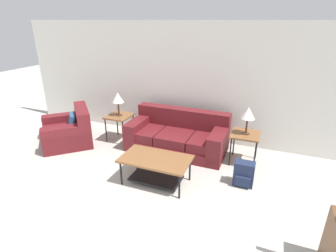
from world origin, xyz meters
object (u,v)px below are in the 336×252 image
object	(u,v)px
couch	(178,136)
armchair	(69,131)
side_table_left	(119,118)
side_table_right	(245,137)
table_lamp_left	(118,98)
backpack	(244,174)
coffee_table	(156,164)
table_lamp_right	(248,114)

from	to	relation	value
couch	armchair	world-z (taller)	couch
side_table_left	side_table_right	size ratio (longest dim) A/B	1.00
side_table_left	table_lamp_left	world-z (taller)	table_lamp_left
side_table_left	table_lamp_left	bearing A→B (deg)	116.57
backpack	table_lamp_left	bearing A→B (deg)	164.55
couch	table_lamp_left	xyz separation A→B (m)	(-1.39, -0.05, 0.71)
side_table_right	backpack	distance (m)	0.87
couch	side_table_right	xyz separation A→B (m)	(1.38, -0.05, 0.25)
side_table_left	table_lamp_left	xyz separation A→B (m)	(-0.00, 0.00, 0.46)
side_table_left	side_table_right	bearing A→B (deg)	0.00
couch	armchair	distance (m)	2.44
coffee_table	table_lamp_right	xyz separation A→B (m)	(1.30, 1.27, 0.66)
coffee_table	side_table_right	bearing A→B (deg)	44.34
coffee_table	table_lamp_right	size ratio (longest dim) A/B	2.20
armchair	coffee_table	bearing A→B (deg)	-16.17
table_lamp_right	coffee_table	bearing A→B (deg)	-135.66
side_table_right	backpack	world-z (taller)	side_table_right
coffee_table	side_table_right	distance (m)	1.83
table_lamp_right	side_table_left	bearing A→B (deg)	-180.00
table_lamp_left	coffee_table	bearing A→B (deg)	-40.77
coffee_table	backpack	distance (m)	1.48
armchair	table_lamp_left	bearing A→B (deg)	29.62
side_table_left	backpack	xyz separation A→B (m)	(2.87, -0.79, -0.33)
couch	table_lamp_right	distance (m)	1.56
couch	coffee_table	bearing A→B (deg)	-86.29
table_lamp_left	table_lamp_right	world-z (taller)	same
armchair	backpack	bearing A→B (deg)	-3.50
coffee_table	side_table_left	bearing A→B (deg)	139.23
side_table_right	table_lamp_right	size ratio (longest dim) A/B	1.14
table_lamp_left	side_table_left	bearing A→B (deg)	-63.43
coffee_table	couch	bearing A→B (deg)	93.71
table_lamp_right	backpack	xyz separation A→B (m)	(0.10, -0.79, -0.80)
couch	table_lamp_left	world-z (taller)	table_lamp_left
coffee_table	side_table_right	size ratio (longest dim) A/B	1.92
coffee_table	backpack	world-z (taller)	coffee_table
armchair	table_lamp_right	world-z (taller)	table_lamp_right
armchair	backpack	xyz separation A→B (m)	(3.85, -0.24, -0.08)
couch	side_table_right	distance (m)	1.41
armchair	table_lamp_left	size ratio (longest dim) A/B	2.78
coffee_table	table_lamp_left	xyz separation A→B (m)	(-1.47, 1.27, 0.66)
table_lamp_left	table_lamp_right	distance (m)	2.77
armchair	table_lamp_right	size ratio (longest dim) A/B	2.78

